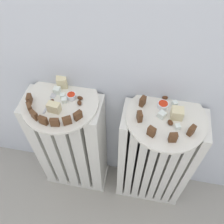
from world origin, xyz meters
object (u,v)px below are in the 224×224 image
object	(u,v)px
plate_right	(166,118)
fork	(50,102)
jam_bowl_left	(71,96)
jam_bowl_right	(163,105)
radiator_left	(72,147)
plate_left	(60,102)
radiator_right	(154,160)

from	to	relation	value
plate_right	fork	bearing A→B (deg)	-178.67
jam_bowl_left	fork	distance (m)	0.09
jam_bowl_left	jam_bowl_right	xyz separation A→B (m)	(0.35, 0.02, -0.00)
jam_bowl_right	fork	bearing A→B (deg)	-172.67
radiator_left	jam_bowl_right	xyz separation A→B (m)	(0.39, 0.04, 0.36)
radiator_left	plate_right	bearing A→B (deg)	0.00
plate_left	radiator_right	bearing A→B (deg)	-0.00
radiator_right	jam_bowl_right	world-z (taller)	jam_bowl_right
jam_bowl_right	radiator_left	bearing A→B (deg)	-173.47
fork	radiator_right	bearing A→B (deg)	1.33
radiator_right	jam_bowl_right	xyz separation A→B (m)	(-0.02, 0.04, 0.36)
plate_right	jam_bowl_right	size ratio (longest dim) A/B	7.16
plate_left	plate_right	distance (m)	0.41
radiator_right	jam_bowl_left	bearing A→B (deg)	176.31
radiator_right	plate_left	world-z (taller)	plate_left
radiator_left	plate_right	world-z (taller)	plate_right
plate_left	fork	distance (m)	0.04
radiator_left	plate_left	xyz separation A→B (m)	(-0.00, 0.00, 0.34)
radiator_left	plate_left	size ratio (longest dim) A/B	2.21
jam_bowl_left	jam_bowl_right	size ratio (longest dim) A/B	0.87
radiator_right	plate_right	world-z (taller)	plate_right
plate_right	jam_bowl_right	bearing A→B (deg)	111.67
jam_bowl_right	fork	world-z (taller)	jam_bowl_right
radiator_right	plate_left	size ratio (longest dim) A/B	2.21
radiator_left	plate_left	world-z (taller)	plate_left
fork	jam_bowl_left	bearing A→B (deg)	23.93
radiator_left	fork	distance (m)	0.35
plate_right	jam_bowl_right	world-z (taller)	jam_bowl_right
plate_left	jam_bowl_right	bearing A→B (deg)	6.53
radiator_right	plate_right	size ratio (longest dim) A/B	2.21
radiator_left	jam_bowl_left	size ratio (longest dim) A/B	18.06
plate_left	jam_bowl_left	xyz separation A→B (m)	(0.04, 0.02, 0.02)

